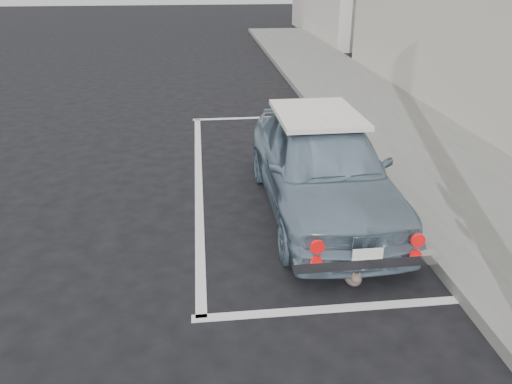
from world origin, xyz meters
TOP-DOWN VIEW (x-y plane):
  - ground at (0.00, 0.00)m, footprint 80.00×80.00m
  - sidewalk at (3.20, 2.00)m, footprint 2.80×40.00m
  - pline_rear at (0.50, -0.50)m, footprint 3.00×0.12m
  - pline_front at (0.50, 6.50)m, footprint 3.00×0.12m
  - pline_side at (-0.90, 3.00)m, footprint 0.12×7.00m
  - retro_coupe at (0.83, 1.75)m, footprint 1.68×4.10m
  - cat at (0.79, -0.09)m, footprint 0.22×0.46m

SIDE VIEW (x-z plane):
  - ground at x=0.00m, z-range 0.00..0.00m
  - pline_rear at x=0.50m, z-range 0.00..0.01m
  - pline_front at x=0.50m, z-range 0.00..0.01m
  - pline_side at x=-0.90m, z-range 0.00..0.01m
  - sidewalk at x=3.20m, z-range 0.00..0.15m
  - cat at x=0.79m, z-range -0.01..0.23m
  - retro_coupe at x=0.83m, z-range 0.01..1.39m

